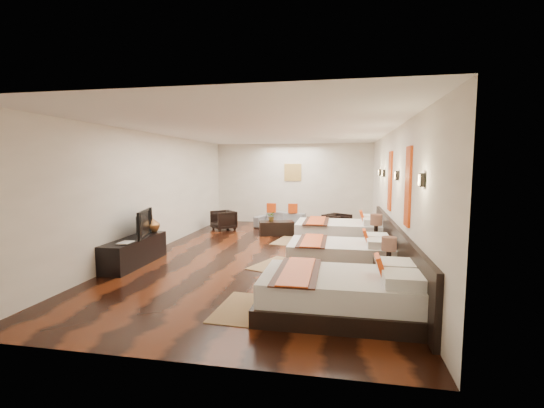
% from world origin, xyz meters
% --- Properties ---
extents(floor, '(5.50, 9.50, 0.01)m').
position_xyz_m(floor, '(0.00, 0.00, 0.00)').
color(floor, black).
rests_on(floor, ground).
extents(ceiling, '(5.50, 9.50, 0.01)m').
position_xyz_m(ceiling, '(0.00, 0.00, 2.80)').
color(ceiling, white).
rests_on(ceiling, floor).
extents(back_wall, '(5.50, 0.01, 2.80)m').
position_xyz_m(back_wall, '(0.00, 4.75, 1.40)').
color(back_wall, silver).
rests_on(back_wall, floor).
extents(left_wall, '(0.01, 9.50, 2.80)m').
position_xyz_m(left_wall, '(-2.75, 0.00, 1.40)').
color(left_wall, silver).
rests_on(left_wall, floor).
extents(right_wall, '(0.01, 9.50, 2.80)m').
position_xyz_m(right_wall, '(2.75, 0.00, 1.40)').
color(right_wall, silver).
rests_on(right_wall, floor).
extents(headboard_panel, '(0.08, 6.60, 0.90)m').
position_xyz_m(headboard_panel, '(2.71, -0.80, 0.45)').
color(headboard_panel, black).
rests_on(headboard_panel, floor).
extents(bed_near, '(2.24, 1.40, 0.85)m').
position_xyz_m(bed_near, '(1.70, -3.17, 0.29)').
color(bed_near, black).
rests_on(bed_near, floor).
extents(bed_mid, '(2.10, 1.32, 0.80)m').
position_xyz_m(bed_mid, '(1.70, -0.86, 0.27)').
color(bed_mid, black).
rests_on(bed_mid, floor).
extents(bed_far, '(2.35, 1.48, 0.90)m').
position_xyz_m(bed_far, '(1.70, 1.42, 0.31)').
color(bed_far, black).
rests_on(bed_far, floor).
extents(nightstand_a, '(0.45, 0.45, 0.89)m').
position_xyz_m(nightstand_a, '(2.44, -2.06, 0.31)').
color(nightstand_a, black).
rests_on(nightstand_a, floor).
extents(nightstand_b, '(0.49, 0.49, 0.97)m').
position_xyz_m(nightstand_b, '(2.45, 0.15, 0.34)').
color(nightstand_b, black).
rests_on(nightstand_b, floor).
extents(jute_mat_near, '(0.81, 1.24, 0.01)m').
position_xyz_m(jute_mat_near, '(0.33, -3.23, 0.01)').
color(jute_mat_near, '#96754C').
rests_on(jute_mat_near, floor).
extents(jute_mat_mid, '(1.14, 1.39, 0.01)m').
position_xyz_m(jute_mat_mid, '(0.39, -0.86, 0.01)').
color(jute_mat_mid, '#96754C').
rests_on(jute_mat_mid, floor).
extents(jute_mat_far, '(0.95, 1.31, 0.01)m').
position_xyz_m(jute_mat_far, '(0.34, 1.55, 0.01)').
color(jute_mat_far, '#96754C').
rests_on(jute_mat_far, floor).
extents(tv_console, '(0.50, 1.80, 0.55)m').
position_xyz_m(tv_console, '(-2.50, -1.36, 0.28)').
color(tv_console, black).
rests_on(tv_console, floor).
extents(tv, '(0.38, 0.99, 0.57)m').
position_xyz_m(tv, '(-2.45, -1.20, 0.84)').
color(tv, black).
rests_on(tv, tv_console).
extents(book, '(0.24, 0.32, 0.03)m').
position_xyz_m(book, '(-2.50, -1.86, 0.56)').
color(book, black).
rests_on(book, tv_console).
extents(figurine, '(0.43, 0.43, 0.38)m').
position_xyz_m(figurine, '(-2.50, -0.64, 0.74)').
color(figurine, brown).
rests_on(figurine, tv_console).
extents(sofa, '(1.92, 1.29, 0.52)m').
position_xyz_m(sofa, '(-0.18, 3.45, 0.26)').
color(sofa, slate).
rests_on(sofa, floor).
extents(armchair_left, '(0.94, 0.94, 0.61)m').
position_xyz_m(armchair_left, '(-1.98, 2.93, 0.31)').
color(armchair_left, black).
rests_on(armchair_left, floor).
extents(armchair_right, '(0.93, 0.93, 0.62)m').
position_xyz_m(armchair_right, '(1.58, 2.77, 0.31)').
color(armchair_right, black).
rests_on(armchair_right, floor).
extents(coffee_table, '(1.10, 0.76, 0.40)m').
position_xyz_m(coffee_table, '(-0.18, 2.40, 0.20)').
color(coffee_table, black).
rests_on(coffee_table, floor).
extents(table_plant, '(0.29, 0.25, 0.29)m').
position_xyz_m(table_plant, '(-0.32, 2.38, 0.55)').
color(table_plant, '#306020').
rests_on(table_plant, coffee_table).
extents(orange_panel_a, '(0.04, 0.40, 1.30)m').
position_xyz_m(orange_panel_a, '(2.73, -1.90, 1.70)').
color(orange_panel_a, '#D86014').
rests_on(orange_panel_a, right_wall).
extents(orange_panel_b, '(0.04, 0.40, 1.30)m').
position_xyz_m(orange_panel_b, '(2.73, 0.30, 1.70)').
color(orange_panel_b, '#D86014').
rests_on(orange_panel_b, right_wall).
extents(sconce_near, '(0.07, 0.12, 0.18)m').
position_xyz_m(sconce_near, '(2.70, -3.00, 1.85)').
color(sconce_near, black).
rests_on(sconce_near, right_wall).
extents(sconce_mid, '(0.07, 0.12, 0.18)m').
position_xyz_m(sconce_mid, '(2.70, -0.80, 1.85)').
color(sconce_mid, black).
rests_on(sconce_mid, right_wall).
extents(sconce_far, '(0.07, 0.12, 0.18)m').
position_xyz_m(sconce_far, '(2.70, 1.40, 1.85)').
color(sconce_far, black).
rests_on(sconce_far, right_wall).
extents(sconce_lounge, '(0.07, 0.12, 0.18)m').
position_xyz_m(sconce_lounge, '(2.70, 2.30, 1.85)').
color(sconce_lounge, black).
rests_on(sconce_lounge, right_wall).
extents(gold_artwork, '(0.60, 0.04, 0.60)m').
position_xyz_m(gold_artwork, '(0.00, 4.73, 1.80)').
color(gold_artwork, '#AD873F').
rests_on(gold_artwork, back_wall).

